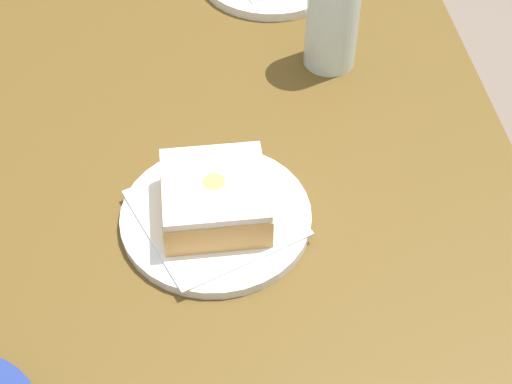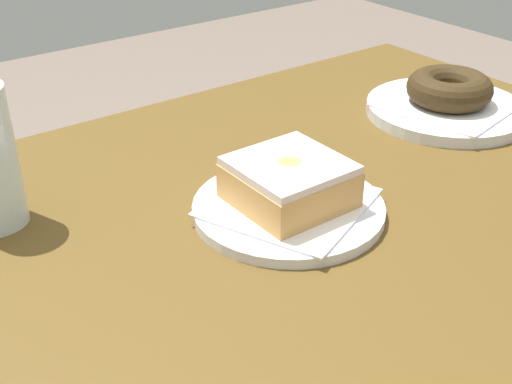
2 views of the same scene
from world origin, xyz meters
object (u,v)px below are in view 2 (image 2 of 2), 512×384
object	(u,v)px
plate_chocolate_ring	(446,110)
plate_glazed_square	(288,208)
donut_chocolate_ring	(449,88)
donut_glazed_square	(289,182)

from	to	relation	value
plate_chocolate_ring	plate_glazed_square	size ratio (longest dim) A/B	1.09
donut_chocolate_ring	donut_glazed_square	size ratio (longest dim) A/B	1.08
plate_chocolate_ring	plate_glazed_square	xyz separation A→B (m)	(0.33, 0.07, -0.00)
plate_chocolate_ring	donut_chocolate_ring	bearing A→B (deg)	0.00
plate_glazed_square	donut_glazed_square	xyz separation A→B (m)	(0.00, 0.00, 0.03)
donut_chocolate_ring	donut_glazed_square	world-z (taller)	donut_glazed_square
donut_glazed_square	plate_chocolate_ring	bearing A→B (deg)	-168.14
donut_chocolate_ring	plate_glazed_square	xyz separation A→B (m)	(0.33, 0.07, -0.03)
plate_chocolate_ring	donut_glazed_square	bearing A→B (deg)	11.86
donut_chocolate_ring	plate_glazed_square	distance (m)	0.33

